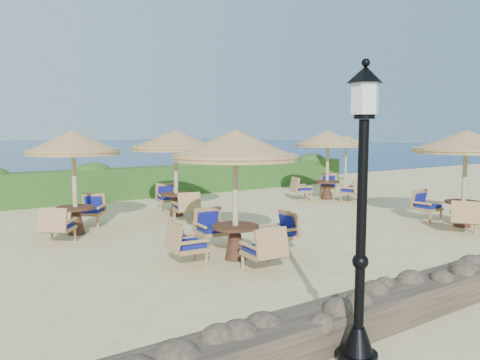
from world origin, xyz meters
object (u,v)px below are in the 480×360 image
(cafe_set_0, at_px, (235,175))
(cafe_set_1, at_px, (465,157))
(cafe_set_2, at_px, (74,160))
(lamp_post, at_px, (361,230))
(extra_parasol, at_px, (346,141))
(cafe_set_4, at_px, (328,152))
(cafe_set_3, at_px, (176,151))

(cafe_set_0, height_order, cafe_set_1, same)
(cafe_set_2, bearing_deg, lamp_post, -84.92)
(cafe_set_1, xyz_separation_m, cafe_set_2, (-9.06, 5.02, -0.02))
(lamp_post, relative_size, extra_parasol, 1.38)
(extra_parasol, distance_m, cafe_set_0, 13.62)
(cafe_set_2, bearing_deg, extra_parasol, 14.01)
(cafe_set_4, bearing_deg, cafe_set_1, -96.26)
(extra_parasol, relative_size, cafe_set_2, 0.90)
(cafe_set_2, xyz_separation_m, cafe_set_4, (9.70, 0.85, -0.07))
(cafe_set_1, bearing_deg, extra_parasol, 62.72)
(cafe_set_3, height_order, cafe_set_4, same)
(lamp_post, relative_size, cafe_set_0, 1.16)
(lamp_post, height_order, cafe_set_1, lamp_post)
(cafe_set_3, bearing_deg, extra_parasol, 13.55)
(lamp_post, relative_size, cafe_set_3, 1.15)
(lamp_post, distance_m, cafe_set_4, 13.06)
(cafe_set_1, distance_m, cafe_set_4, 5.91)
(cafe_set_0, height_order, cafe_set_4, same)
(cafe_set_1, distance_m, cafe_set_3, 8.27)
(cafe_set_3, bearing_deg, cafe_set_0, -103.38)
(lamp_post, distance_m, cafe_set_3, 9.91)
(extra_parasol, distance_m, cafe_set_4, 4.44)
(cafe_set_2, relative_size, cafe_set_4, 0.98)
(cafe_set_1, relative_size, cafe_set_2, 1.06)
(extra_parasol, xyz_separation_m, cafe_set_1, (-4.31, -8.36, -0.25))
(lamp_post, xyz_separation_m, cafe_set_1, (8.29, 3.64, 0.37))
(cafe_set_4, bearing_deg, cafe_set_3, 179.53)
(cafe_set_1, relative_size, cafe_set_4, 1.05)
(cafe_set_0, xyz_separation_m, cafe_set_2, (-2.07, 4.24, 0.15))
(cafe_set_4, bearing_deg, extra_parasol, 34.11)
(cafe_set_3, distance_m, cafe_set_4, 6.42)
(cafe_set_0, bearing_deg, cafe_set_4, 33.69)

